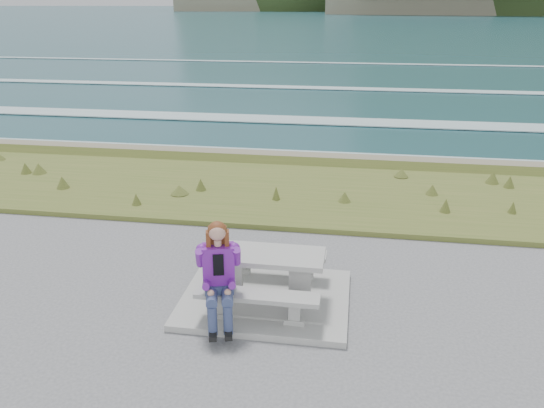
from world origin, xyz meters
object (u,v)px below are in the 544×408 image
object	(u,v)px
bench_landward	(257,300)
bench_seaward	(273,256)
seated_woman	(219,289)
picnic_table	(265,263)

from	to	relation	value
bench_landward	bench_seaward	size ratio (longest dim) A/B	1.00
bench_landward	bench_seaward	distance (m)	1.40
seated_woman	bench_seaward	bearing A→B (deg)	57.06
bench_landward	seated_woman	world-z (taller)	seated_woman
picnic_table	bench_landward	size ratio (longest dim) A/B	1.00
bench_landward	seated_woman	xyz separation A→B (m)	(-0.51, -0.14, 0.21)
picnic_table	bench_seaward	bearing A→B (deg)	90.00
bench_landward	seated_woman	distance (m)	0.57
bench_landward	picnic_table	bearing A→B (deg)	90.00
picnic_table	bench_landward	xyz separation A→B (m)	(0.00, -0.70, -0.23)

